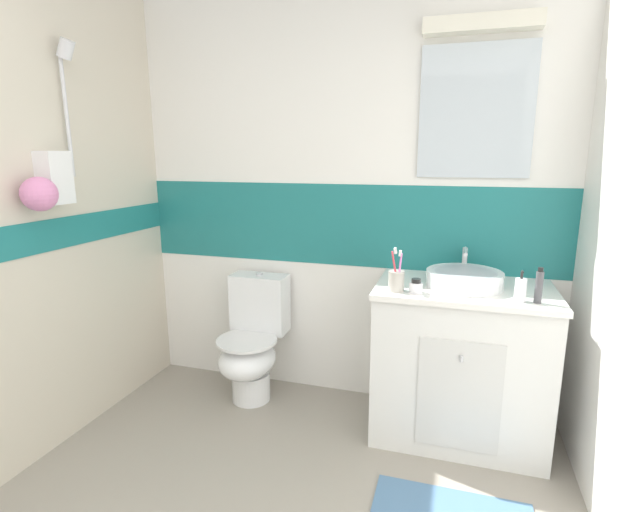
# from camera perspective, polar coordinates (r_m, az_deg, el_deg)

# --- Properties ---
(wall_back_tiled) EXTENTS (3.20, 0.20, 2.50)m
(wall_back_tiled) POSITION_cam_1_polar(r_m,az_deg,el_deg) (2.86, 3.24, 7.14)
(wall_back_tiled) COLOR white
(wall_back_tiled) RESTS_ON ground_plane
(vanity_cabinet) EXTENTS (0.90, 0.59, 0.85)m
(vanity_cabinet) POSITION_cam_1_polar(r_m,az_deg,el_deg) (2.67, 16.87, -12.37)
(vanity_cabinet) COLOR silver
(vanity_cabinet) RESTS_ON ground_plane
(sink_basin) EXTENTS (0.39, 0.43, 0.17)m
(sink_basin) POSITION_cam_1_polar(r_m,az_deg,el_deg) (2.52, 17.40, -2.61)
(sink_basin) COLOR white
(sink_basin) RESTS_ON vanity_cabinet
(toilet) EXTENTS (0.37, 0.50, 0.79)m
(toilet) POSITION_cam_1_polar(r_m,az_deg,el_deg) (2.98, -8.37, -10.59)
(toilet) COLOR white
(toilet) RESTS_ON ground_plane
(toothbrush_cup) EXTENTS (0.08, 0.08, 0.23)m
(toothbrush_cup) POSITION_cam_1_polar(r_m,az_deg,el_deg) (2.35, 9.41, -2.93)
(toothbrush_cup) COLOR #B2ADA3
(toothbrush_cup) RESTS_ON vanity_cabinet
(soap_dispenser) EXTENTS (0.05, 0.05, 0.15)m
(soap_dispenser) POSITION_cam_1_polar(r_m,az_deg,el_deg) (2.35, 23.53, -3.83)
(soap_dispenser) COLOR white
(soap_dispenser) RESTS_ON vanity_cabinet
(toothpaste_tube_upright) EXTENTS (0.03, 0.03, 0.17)m
(toothpaste_tube_upright) POSITION_cam_1_polar(r_m,az_deg,el_deg) (2.35, 25.44, -3.40)
(toothpaste_tube_upright) COLOR #4C4C51
(toothpaste_tube_upright) RESTS_ON vanity_cabinet
(hair_gel_jar) EXTENTS (0.07, 0.07, 0.07)m
(hair_gel_jar) POSITION_cam_1_polar(r_m,az_deg,el_deg) (2.35, 11.77, -3.71)
(hair_gel_jar) COLOR white
(hair_gel_jar) RESTS_ON vanity_cabinet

